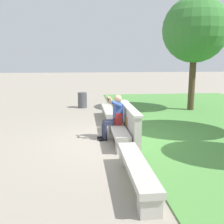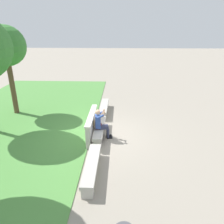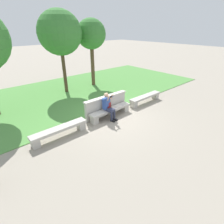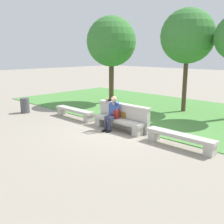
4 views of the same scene
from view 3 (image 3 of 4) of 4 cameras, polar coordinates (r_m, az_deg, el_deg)
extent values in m
plane|color=gray|center=(8.85, -0.50, -1.50)|extent=(80.00, 80.00, 0.00)
cube|color=#518E42|center=(12.22, -14.14, 5.81)|extent=(19.83, 8.00, 0.03)
cube|color=#B7B2A8|center=(7.40, -16.82, -5.28)|extent=(2.36, 0.40, 0.12)
cube|color=#B7B2A8|center=(7.26, -23.73, -9.31)|extent=(0.28, 0.34, 0.33)
cube|color=#B7B2A8|center=(7.89, -10.10, -4.29)|extent=(0.28, 0.34, 0.33)
cube|color=#B7B2A8|center=(8.67, -0.51, 0.78)|extent=(2.36, 0.40, 0.12)
cube|color=#B7B2A8|center=(8.23, -5.79, -2.62)|extent=(0.28, 0.34, 0.33)
cube|color=#B7B2A8|center=(9.39, 4.12, 1.27)|extent=(0.28, 0.34, 0.33)
cube|color=#B7B2A8|center=(10.52, 10.87, 5.00)|extent=(2.36, 0.40, 0.12)
cube|color=#B7B2A8|center=(9.88, 7.12, 2.45)|extent=(0.28, 0.34, 0.33)
cube|color=#B7B2A8|center=(11.36, 13.95, 5.09)|extent=(0.28, 0.34, 0.33)
cube|color=#B7B2A8|center=(8.87, -1.95, 1.98)|extent=(2.48, 0.18, 0.95)
cube|color=beige|center=(8.68, -2.00, 5.02)|extent=(2.54, 0.24, 0.06)
cube|color=olive|center=(8.76, -1.55, 2.46)|extent=(0.44, 0.02, 0.22)
cube|color=black|center=(8.38, 0.23, -2.96)|extent=(0.13, 0.25, 0.06)
cylinder|color=#2D334C|center=(8.32, -0.13, -1.54)|extent=(0.11, 0.11, 0.42)
cube|color=black|center=(8.52, 1.10, -2.45)|extent=(0.13, 0.25, 0.06)
cylinder|color=#2D334C|center=(8.46, 0.74, -1.06)|extent=(0.11, 0.11, 0.42)
cube|color=#2D334C|center=(8.38, -0.69, 0.73)|extent=(0.36, 0.46, 0.12)
cube|color=#33519E|center=(8.40, -1.89, 2.88)|extent=(0.37, 0.27, 0.56)
sphere|color=tan|center=(8.24, -1.93, 5.56)|extent=(0.22, 0.22, 0.22)
cylinder|color=#33519E|center=(8.10, -2.29, 4.18)|extent=(0.14, 0.32, 0.21)
cylinder|color=tan|center=(8.03, -1.24, 4.60)|extent=(0.09, 0.18, 0.27)
cylinder|color=#33519E|center=(8.36, -0.53, 4.93)|extent=(0.14, 0.32, 0.21)
cylinder|color=tan|center=(8.20, -0.08, 5.10)|extent=(0.13, 0.20, 0.27)
cube|color=black|center=(8.06, -0.33, 5.02)|extent=(0.15, 0.03, 0.08)
cube|color=maroon|center=(8.51, -1.46, 2.03)|extent=(0.28, 0.20, 0.36)
cube|color=maroon|center=(8.46, -0.98, 1.36)|extent=(0.20, 0.06, 0.16)
torus|color=black|center=(8.43, -1.48, 3.27)|extent=(0.10, 0.02, 0.10)
cylinder|color=brown|center=(13.49, -6.34, 14.95)|extent=(0.27, 0.27, 3.03)
sphere|color=#387A33|center=(13.24, -6.83, 23.99)|extent=(2.03, 2.03, 2.03)
cylinder|color=#4C3826|center=(12.25, -15.31, 12.92)|extent=(0.22, 0.22, 2.97)
sphere|color=#387A33|center=(11.97, -16.70, 23.55)|extent=(2.65, 2.65, 2.65)
camera|label=1|loc=(13.46, 27.73, 15.84)|focal=42.00mm
camera|label=2|loc=(6.18, -79.83, 9.88)|focal=35.00mm
camera|label=4|loc=(11.98, 55.57, 9.59)|focal=42.00mm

